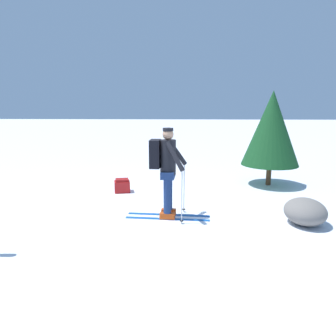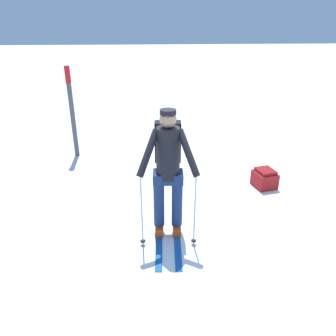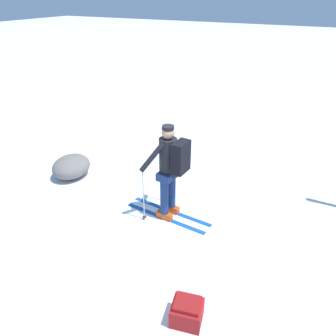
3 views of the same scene
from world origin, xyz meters
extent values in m
plane|color=white|center=(0.00, 0.00, 0.00)|extent=(80.00, 80.00, 0.00)
cube|color=#144C9E|center=(0.38, 0.24, 0.01)|extent=(0.20, 1.69, 0.01)
cube|color=#C64714|center=(0.38, 0.24, 0.07)|extent=(0.13, 0.31, 0.12)
cylinder|color=navy|center=(0.38, 0.24, 0.51)|extent=(0.15, 0.15, 0.75)
cube|color=#144C9E|center=(0.63, 0.23, 0.01)|extent=(0.20, 1.69, 0.01)
cube|color=#C64714|center=(0.63, 0.23, 0.07)|extent=(0.13, 0.31, 0.12)
cylinder|color=navy|center=(0.63, 0.23, 0.51)|extent=(0.15, 0.15, 0.75)
cube|color=navy|center=(0.50, 0.24, 0.88)|extent=(0.42, 0.29, 0.14)
cylinder|color=black|center=(0.50, 0.24, 1.23)|extent=(0.31, 0.31, 0.69)
sphere|color=tan|center=(0.50, 0.24, 1.68)|extent=(0.22, 0.22, 0.22)
cylinder|color=black|center=(0.50, 0.24, 1.77)|extent=(0.21, 0.21, 0.06)
cube|color=black|center=(0.49, -0.02, 1.29)|extent=(0.36, 0.22, 0.55)
cylinder|color=#B2B7BC|center=(0.18, 0.56, 0.53)|extent=(0.02, 0.02, 1.06)
cylinder|color=black|center=(0.18, 0.56, 0.06)|extent=(0.07, 0.07, 0.01)
cylinder|color=black|center=(0.26, 0.41, 1.29)|extent=(0.30, 0.43, 0.56)
cylinder|color=#B2B7BC|center=(0.87, 0.51, 0.53)|extent=(0.02, 0.02, 1.06)
cylinder|color=black|center=(0.87, 0.51, 0.06)|extent=(0.07, 0.07, 0.01)
cylinder|color=black|center=(0.76, 0.38, 1.29)|extent=(0.34, 0.41, 0.56)
cube|color=maroon|center=(-1.37, -1.04, 0.14)|extent=(0.43, 0.46, 0.28)
cube|color=maroon|center=(-1.37, -1.04, 0.31)|extent=(0.35, 0.38, 0.06)
ellipsoid|color=slate|center=(0.77, 2.86, 0.25)|extent=(0.90, 0.77, 0.50)
camera|label=1|loc=(6.81, 0.51, 2.27)|focal=35.00mm
camera|label=2|loc=(0.81, 4.17, 2.80)|focal=35.00mm
camera|label=3|loc=(-3.92, -2.13, 3.76)|focal=35.00mm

